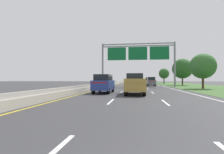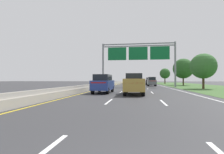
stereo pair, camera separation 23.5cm
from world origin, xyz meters
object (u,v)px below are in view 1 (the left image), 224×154
(car_grey_right_lane_suv, at_px, (151,81))
(roadside_tree_distant, at_px, (164,74))
(overhead_sign_gantry, at_px, (138,55))
(roadside_tree_far, at_px, (182,69))
(car_black_right_lane_suv, at_px, (148,81))
(roadside_tree_mid, at_px, (203,66))
(car_blue_left_lane_suv, at_px, (104,83))
(car_darkgreen_centre_lane_suv, at_px, (135,82))
(pickup_truck_gold, at_px, (135,84))

(car_grey_right_lane_suv, height_order, roadside_tree_distant, roadside_tree_distant)
(overhead_sign_gantry, bearing_deg, roadside_tree_far, 44.23)
(car_black_right_lane_suv, distance_m, roadside_tree_distant, 13.97)
(overhead_sign_gantry, height_order, roadside_tree_far, overhead_sign_gantry)
(overhead_sign_gantry, height_order, roadside_tree_mid, overhead_sign_gantry)
(roadside_tree_distant, bearing_deg, car_blue_left_lane_suv, -107.12)
(roadside_tree_far, bearing_deg, roadside_tree_mid, -93.77)
(car_darkgreen_centre_lane_suv, xyz_separation_m, roadside_tree_mid, (11.02, -3.57, 2.63))
(pickup_truck_gold, relative_size, car_black_right_lane_suv, 1.15)
(car_blue_left_lane_suv, bearing_deg, roadside_tree_mid, -52.85)
(car_blue_left_lane_suv, bearing_deg, pickup_truck_gold, -110.18)
(overhead_sign_gantry, distance_m, car_darkgreen_centre_lane_suv, 5.85)
(pickup_truck_gold, xyz_separation_m, car_darkgreen_centre_lane_suv, (0.03, 15.66, 0.02))
(roadside_tree_mid, relative_size, roadside_tree_far, 0.83)
(car_blue_left_lane_suv, relative_size, roadside_tree_mid, 0.81)
(car_grey_right_lane_suv, bearing_deg, car_darkgreen_centre_lane_suv, 155.75)
(roadside_tree_mid, bearing_deg, pickup_truck_gold, -132.43)
(car_blue_left_lane_suv, bearing_deg, roadside_tree_distant, -16.31)
(car_blue_left_lane_suv, relative_size, roadside_tree_far, 0.68)
(car_grey_right_lane_suv, distance_m, car_black_right_lane_suv, 9.43)
(car_grey_right_lane_suv, distance_m, roadside_tree_mid, 14.05)
(roadside_tree_mid, distance_m, roadside_tree_far, 17.18)
(pickup_truck_gold, height_order, car_blue_left_lane_suv, pickup_truck_gold)
(car_blue_left_lane_suv, distance_m, roadside_tree_mid, 18.31)
(roadside_tree_distant, bearing_deg, roadside_tree_far, -82.46)
(overhead_sign_gantry, distance_m, car_grey_right_lane_suv, 8.59)
(car_darkgreen_centre_lane_suv, relative_size, roadside_tree_mid, 0.82)
(overhead_sign_gantry, distance_m, roadside_tree_far, 16.41)
(roadside_tree_far, bearing_deg, car_black_right_lane_suv, 154.74)
(overhead_sign_gantry, bearing_deg, car_black_right_lane_suv, 78.06)
(car_darkgreen_centre_lane_suv, distance_m, roadside_tree_distant, 31.50)
(car_darkgreen_centre_lane_suv, bearing_deg, pickup_truck_gold, -178.47)
(overhead_sign_gantry, xyz_separation_m, car_darkgreen_centre_lane_suv, (-0.49, -2.21, -5.39))
(car_black_right_lane_suv, relative_size, roadside_tree_far, 0.68)
(car_grey_right_lane_suv, distance_m, car_darkgreen_centre_lane_suv, 8.89)
(roadside_tree_mid, distance_m, roadside_tree_distant, 33.35)
(overhead_sign_gantry, xyz_separation_m, roadside_tree_far, (11.66, 11.36, -2.12))
(car_blue_left_lane_suv, bearing_deg, overhead_sign_gantry, -13.01)
(overhead_sign_gantry, bearing_deg, car_grey_right_lane_suv, 61.77)
(roadside_tree_mid, height_order, roadside_tree_distant, roadside_tree_mid)
(car_grey_right_lane_suv, height_order, car_blue_left_lane_suv, same)
(overhead_sign_gantry, relative_size, pickup_truck_gold, 2.77)
(overhead_sign_gantry, xyz_separation_m, car_blue_left_lane_suv, (-4.06, -16.51, -5.39))
(car_grey_right_lane_suv, relative_size, car_black_right_lane_suv, 0.99)
(roadside_tree_mid, xyz_separation_m, roadside_tree_far, (1.13, 17.13, 0.65))
(car_grey_right_lane_suv, height_order, roadside_tree_mid, roadside_tree_mid)
(car_grey_right_lane_suv, xyz_separation_m, roadside_tree_far, (8.50, 5.46, 3.27))
(pickup_truck_gold, xyz_separation_m, roadside_tree_mid, (11.06, 12.09, 2.65))
(overhead_sign_gantry, relative_size, car_blue_left_lane_suv, 3.19)
(pickup_truck_gold, bearing_deg, car_black_right_lane_suv, -7.35)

